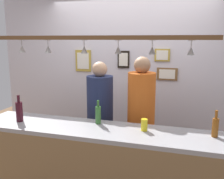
# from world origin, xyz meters

# --- Properties ---
(back_wall) EXTENTS (4.40, 0.06, 2.60)m
(back_wall) POSITION_xyz_m (0.00, 1.10, 1.30)
(back_wall) COLOR silver
(back_wall) RESTS_ON ground_plane
(bar_counter) EXTENTS (2.70, 0.55, 1.02)m
(bar_counter) POSITION_xyz_m (0.00, -0.50, 0.69)
(bar_counter) COLOR #99999E
(bar_counter) RESTS_ON ground_plane
(overhead_glass_rack) EXTENTS (2.20, 0.36, 0.04)m
(overhead_glass_rack) POSITION_xyz_m (0.00, -0.30, 1.94)
(overhead_glass_rack) COLOR brown
(hanging_wineglass_far_left) EXTENTS (0.07, 0.07, 0.13)m
(hanging_wineglass_far_left) POSITION_xyz_m (-0.87, -0.36, 1.83)
(hanging_wineglass_far_left) COLOR silver
(hanging_wineglass_far_left) RESTS_ON overhead_glass_rack
(hanging_wineglass_left) EXTENTS (0.07, 0.07, 0.13)m
(hanging_wineglass_left) POSITION_xyz_m (-0.55, -0.37, 1.83)
(hanging_wineglass_left) COLOR silver
(hanging_wineglass_left) RESTS_ON overhead_glass_rack
(hanging_wineglass_center_left) EXTENTS (0.07, 0.07, 0.13)m
(hanging_wineglass_center_left) POSITION_xyz_m (-0.16, -0.33, 1.83)
(hanging_wineglass_center_left) COLOR silver
(hanging_wineglass_center_left) RESTS_ON overhead_glass_rack
(hanging_wineglass_center) EXTENTS (0.07, 0.07, 0.13)m
(hanging_wineglass_center) POSITION_xyz_m (0.18, -0.31, 1.83)
(hanging_wineglass_center) COLOR silver
(hanging_wineglass_center) RESTS_ON overhead_glass_rack
(hanging_wineglass_center_right) EXTENTS (0.07, 0.07, 0.13)m
(hanging_wineglass_center_right) POSITION_xyz_m (0.52, -0.32, 1.83)
(hanging_wineglass_center_right) COLOR silver
(hanging_wineglass_center_right) RESTS_ON overhead_glass_rack
(hanging_wineglass_right) EXTENTS (0.07, 0.07, 0.13)m
(hanging_wineglass_right) POSITION_xyz_m (0.86, -0.32, 1.83)
(hanging_wineglass_right) COLOR silver
(hanging_wineglass_right) RESTS_ON overhead_glass_rack
(person_left_navy_shirt) EXTENTS (0.34, 0.34, 1.65)m
(person_left_navy_shirt) POSITION_xyz_m (-0.23, 0.31, 0.99)
(person_left_navy_shirt) COLOR #2D334C
(person_left_navy_shirt) RESTS_ON ground_plane
(person_right_orange_shirt) EXTENTS (0.34, 0.34, 1.72)m
(person_right_orange_shirt) POSITION_xyz_m (0.32, 0.31, 1.04)
(person_right_orange_shirt) COLOR #2D334C
(person_right_orange_shirt) RESTS_ON ground_plane
(bottle_beer_green_import) EXTENTS (0.06, 0.06, 0.26)m
(bottle_beer_green_import) POSITION_xyz_m (-0.07, -0.21, 1.12)
(bottle_beer_green_import) COLOR #336B2D
(bottle_beer_green_import) RESTS_ON bar_counter
(bottle_beer_amber_tall) EXTENTS (0.06, 0.06, 0.26)m
(bottle_beer_amber_tall) POSITION_xyz_m (1.12, -0.25, 1.12)
(bottle_beer_amber_tall) COLOR brown
(bottle_beer_amber_tall) RESTS_ON bar_counter
(bottle_wine_dark_red) EXTENTS (0.08, 0.08, 0.30)m
(bottle_wine_dark_red) POSITION_xyz_m (-0.94, -0.39, 1.13)
(bottle_wine_dark_red) COLOR #380F19
(bottle_wine_dark_red) RESTS_ON bar_counter
(drink_can) EXTENTS (0.07, 0.07, 0.12)m
(drink_can) POSITION_xyz_m (0.45, -0.28, 1.08)
(drink_can) COLOR yellow
(drink_can) RESTS_ON bar_counter
(picture_frame_crest) EXTENTS (0.18, 0.02, 0.26)m
(picture_frame_crest) POSITION_xyz_m (-0.11, 1.06, 1.62)
(picture_frame_crest) COLOR black
(picture_frame_crest) RESTS_ON back_wall
(picture_frame_caricature) EXTENTS (0.26, 0.02, 0.34)m
(picture_frame_caricature) POSITION_xyz_m (-0.77, 1.06, 1.58)
(picture_frame_caricature) COLOR #B29338
(picture_frame_caricature) RESTS_ON back_wall
(picture_frame_upper_small) EXTENTS (0.22, 0.02, 0.18)m
(picture_frame_upper_small) POSITION_xyz_m (0.47, 1.06, 1.69)
(picture_frame_upper_small) COLOR #B29338
(picture_frame_upper_small) RESTS_ON back_wall
(picture_frame_lower_pair) EXTENTS (0.30, 0.02, 0.18)m
(picture_frame_lower_pair) POSITION_xyz_m (0.55, 1.06, 1.42)
(picture_frame_lower_pair) COLOR brown
(picture_frame_lower_pair) RESTS_ON back_wall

